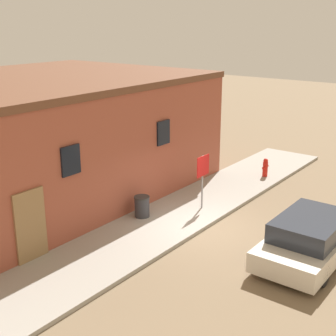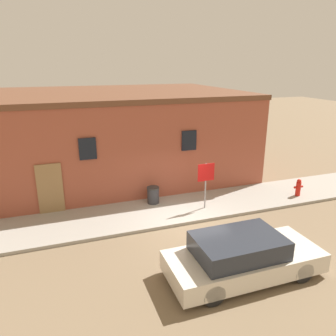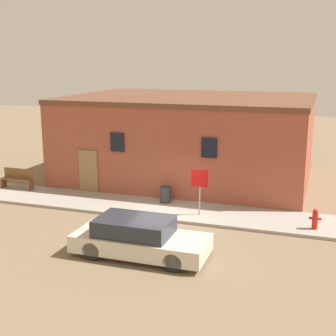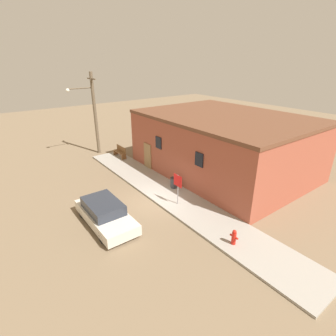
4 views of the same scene
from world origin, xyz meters
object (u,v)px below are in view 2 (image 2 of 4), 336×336
(fire_hydrant, at_px, (298,187))
(stop_sign, at_px, (206,177))
(trash_bin, at_px, (153,195))
(parked_car, at_px, (242,257))

(fire_hydrant, relative_size, stop_sign, 0.41)
(fire_hydrant, bearing_deg, trash_bin, 167.66)
(parked_car, bearing_deg, trash_bin, 99.86)
(fire_hydrant, height_order, parked_car, parked_car)
(fire_hydrant, relative_size, parked_car, 0.18)
(stop_sign, bearing_deg, parked_car, -101.98)
(stop_sign, distance_m, parked_car, 4.60)
(trash_bin, relative_size, parked_car, 0.16)
(stop_sign, xyz_separation_m, trash_bin, (-1.92, 1.22, -1.01))
(stop_sign, height_order, trash_bin, stop_sign)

